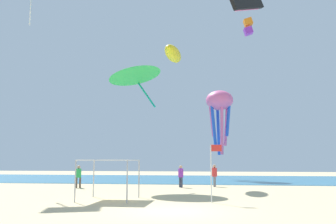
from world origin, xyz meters
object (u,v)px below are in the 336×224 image
object	(u,v)px
person_near_tent	(79,175)
banner_flag	(213,167)
kite_box_orange	(248,27)
kite_delta_green	(134,72)
canopy_tent	(109,162)
kite_inflatable_yellow	(173,54)
kite_octopus_pink	(220,104)
person_leftmost	(214,174)
person_central	(181,174)
kite_parafoil_black	(247,1)

from	to	relation	value
person_near_tent	banner_flag	size ratio (longest dim) A/B	0.59
person_near_tent	kite_box_orange	bearing A→B (deg)	-12.65
banner_flag	kite_delta_green	size ratio (longest dim) A/B	0.57
kite_box_orange	kite_delta_green	bearing A→B (deg)	-46.90
person_near_tent	kite_box_orange	distance (m)	23.93
canopy_tent	kite_inflatable_yellow	size ratio (longest dim) A/B	0.66
banner_flag	kite_octopus_pink	world-z (taller)	kite_octopus_pink
canopy_tent	kite_box_orange	xyz separation A→B (m)	(9.77, 18.53, 14.62)
person_leftmost	kite_octopus_pink	distance (m)	13.46
person_central	kite_parafoil_black	world-z (taller)	kite_parafoil_black
canopy_tent	person_near_tent	world-z (taller)	canopy_tent
person_near_tent	kite_inflatable_yellow	size ratio (longest dim) A/B	0.40
kite_inflatable_yellow	kite_parafoil_black	bearing A→B (deg)	90.12
person_leftmost	banner_flag	bearing A→B (deg)	8.39
person_near_tent	kite_parafoil_black	xyz separation A→B (m)	(14.07, 3.96, 15.69)
person_near_tent	kite_delta_green	world-z (taller)	kite_delta_green
person_central	kite_delta_green	world-z (taller)	kite_delta_green
kite_parafoil_black	person_central	bearing A→B (deg)	-31.59
person_near_tent	banner_flag	bearing A→B (deg)	-86.52
banner_flag	kite_delta_green	xyz separation A→B (m)	(-6.22, 8.13, 7.38)
kite_parafoil_black	kite_octopus_pink	xyz separation A→B (m)	(-2.52, 9.74, -7.98)
kite_delta_green	kite_octopus_pink	xyz separation A→B (m)	(6.95, 14.24, -0.48)
person_central	banner_flag	bearing A→B (deg)	-16.60
person_leftmost	person_central	bearing A→B (deg)	-58.08
kite_box_orange	person_central	bearing A→B (deg)	-40.68
person_near_tent	kite_delta_green	distance (m)	9.41
kite_octopus_pink	kite_box_orange	bearing A→B (deg)	152.94
kite_delta_green	kite_parafoil_black	xyz separation A→B (m)	(9.47, 4.51, 7.50)
person_central	kite_box_orange	size ratio (longest dim) A/B	0.91
kite_parafoil_black	canopy_tent	bearing A→B (deg)	-1.04
banner_flag	kite_parafoil_black	distance (m)	19.79
banner_flag	kite_inflatable_yellow	distance (m)	17.24
person_central	kite_parafoil_black	distance (m)	16.95
canopy_tent	banner_flag	bearing A→B (deg)	-5.32
person_central	kite_parafoil_black	xyz separation A→B (m)	(5.93, 2.47, 15.69)
person_near_tent	kite_inflatable_yellow	world-z (taller)	kite_inflatable_yellow
person_near_tent	kite_delta_green	size ratio (longest dim) A/B	0.33
kite_delta_green	kite_inflatable_yellow	distance (m)	6.48
canopy_tent	kite_inflatable_yellow	xyz separation A→B (m)	(2.14, 12.75, 10.10)
canopy_tent	person_central	xyz separation A→B (m)	(3.13, 9.62, -1.06)
kite_inflatable_yellow	person_near_tent	bearing A→B (deg)	-51.62
kite_delta_green	kite_inflatable_yellow	xyz separation A→B (m)	(2.56, 5.16, 2.97)
canopy_tent	person_leftmost	bearing A→B (deg)	61.54
banner_flag	kite_octopus_pink	bearing A→B (deg)	88.11
banner_flag	kite_parafoil_black	world-z (taller)	kite_parafoil_black
canopy_tent	kite_delta_green	bearing A→B (deg)	93.13
person_near_tent	kite_delta_green	xyz separation A→B (m)	(4.60, -0.55, 8.19)
person_leftmost	kite_inflatable_yellow	world-z (taller)	kite_inflatable_yellow
person_near_tent	kite_octopus_pink	world-z (taller)	kite_octopus_pink
person_near_tent	kite_box_orange	size ratio (longest dim) A/B	0.91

